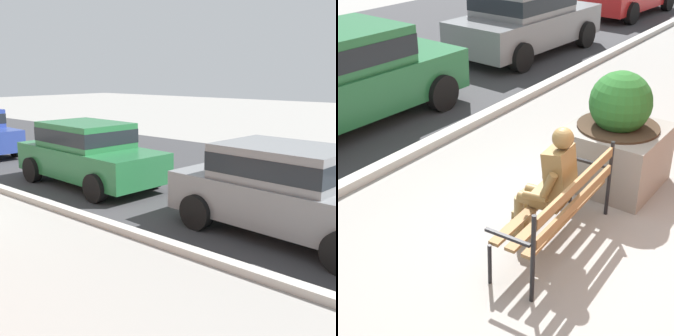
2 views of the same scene
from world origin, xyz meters
The scene contains 4 objects.
street_surface centered at (0.00, 7.50, 0.00)m, with size 60.00×9.00×0.01m, color #38383A.
curb_stone centered at (0.00, 2.90, 0.06)m, with size 60.00×0.20×0.12m, color #B2AFA8.
parked_car_green centered at (0.77, 4.68, 0.84)m, with size 4.18×2.08×1.56m.
parked_car_grey centered at (6.09, 4.68, 0.84)m, with size 4.18×2.08×1.56m.
Camera 1 is at (9.40, -2.10, 2.74)m, focal length 47.40 mm.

